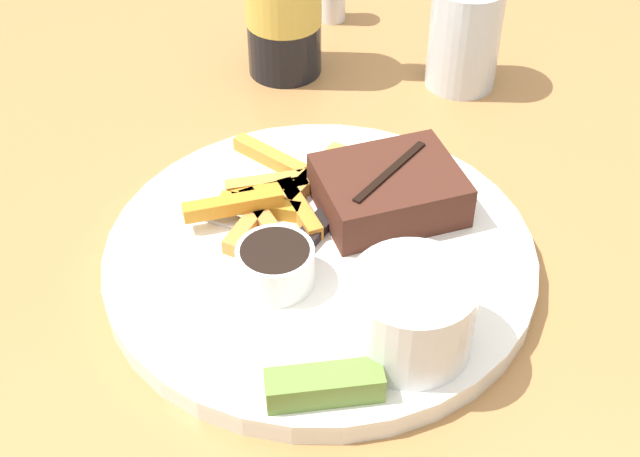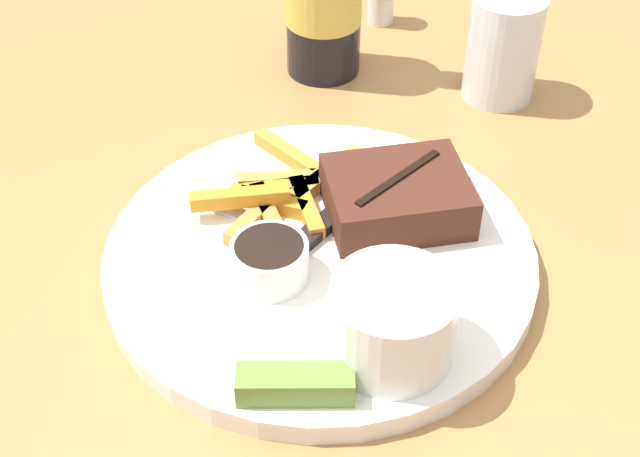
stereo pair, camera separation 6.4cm
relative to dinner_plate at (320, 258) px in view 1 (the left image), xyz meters
The scene contains 10 objects.
dining_table 0.07m from the dinner_plate, ahead, with size 1.50×1.36×0.78m.
dinner_plate is the anchor object (origin of this frame).
steak_portion 0.08m from the dinner_plate, 47.94° to the left, with size 0.13×0.12×0.04m.
fries_pile 0.07m from the dinner_plate, 131.78° to the left, with size 0.12×0.14×0.02m.
coleslaw_cup 0.12m from the dinner_plate, 51.06° to the right, with size 0.08×0.08×0.06m.
dipping_sauce_cup 0.05m from the dinner_plate, 126.66° to the right, with size 0.06×0.06×0.03m.
pickle_spear 0.14m from the dinner_plate, 82.57° to the right, with size 0.08×0.04×0.02m.
fork_utensil 0.09m from the dinner_plate, 163.72° to the left, with size 0.13×0.05×0.00m.
knife_utensil 0.05m from the dinner_plate, 81.59° to the left, with size 0.08×0.16×0.01m.
drinking_glass 0.29m from the dinner_plate, 68.51° to the left, with size 0.07×0.07×0.10m.
Camera 1 is at (0.05, -0.48, 1.24)m, focal length 50.00 mm.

